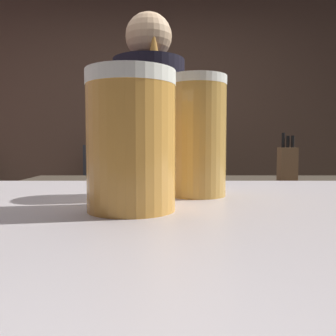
{
  "coord_description": "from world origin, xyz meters",
  "views": [
    {
      "loc": [
        0.2,
        -1.37,
        1.11
      ],
      "look_at": [
        0.2,
        -0.75,
        1.06
      ],
      "focal_mm": 36.85,
      "sensor_mm": 36.0,
      "label": 1
    }
  ],
  "objects_px": {
    "bartender": "(149,166)",
    "knife_block": "(287,163)",
    "bottle_soy": "(114,136)",
    "bottle_hot_sauce": "(141,134)",
    "bottle_olive_oil": "(98,137)",
    "mixing_bowl": "(113,174)",
    "bottle_vinegar": "(168,137)",
    "chefs_knife": "(199,180)",
    "pint_glass_near": "(131,141)",
    "pint_glass_far": "(197,137)"
  },
  "relations": [
    {
      "from": "bartender",
      "to": "knife_block",
      "type": "height_order",
      "value": "bartender"
    },
    {
      "from": "bottle_soy",
      "to": "bottle_hot_sauce",
      "type": "height_order",
      "value": "bottle_hot_sauce"
    },
    {
      "from": "bottle_soy",
      "to": "bottle_olive_oil",
      "type": "xyz_separation_m",
      "value": [
        -0.13,
        -0.1,
        -0.01
      ]
    },
    {
      "from": "bottle_hot_sauce",
      "to": "bottle_soy",
      "type": "bearing_deg",
      "value": 161.34
    },
    {
      "from": "mixing_bowl",
      "to": "bottle_vinegar",
      "type": "xyz_separation_m",
      "value": [
        0.35,
        1.14,
        0.27
      ]
    },
    {
      "from": "bottle_vinegar",
      "to": "bottle_olive_oil",
      "type": "relative_size",
      "value": 1.05
    },
    {
      "from": "chefs_knife",
      "to": "bottle_hot_sauce",
      "type": "xyz_separation_m",
      "value": [
        -0.44,
        1.16,
        0.31
      ]
    },
    {
      "from": "pint_glass_near",
      "to": "bottle_vinegar",
      "type": "distance_m",
      "value": 3.02
    },
    {
      "from": "pint_glass_far",
      "to": "bottle_vinegar",
      "type": "distance_m",
      "value": 2.93
    },
    {
      "from": "pint_glass_near",
      "to": "bartender",
      "type": "bearing_deg",
      "value": 92.36
    },
    {
      "from": "mixing_bowl",
      "to": "bottle_hot_sauce",
      "type": "distance_m",
      "value": 1.06
    },
    {
      "from": "pint_glass_near",
      "to": "pint_glass_far",
      "type": "relative_size",
      "value": 0.91
    },
    {
      "from": "knife_block",
      "to": "mixing_bowl",
      "type": "height_order",
      "value": "knife_block"
    },
    {
      "from": "knife_block",
      "to": "bottle_vinegar",
      "type": "distance_m",
      "value": 1.51
    },
    {
      "from": "bartender",
      "to": "pint_glass_far",
      "type": "height_order",
      "value": "bartender"
    },
    {
      "from": "bartender",
      "to": "knife_block",
      "type": "bearing_deg",
      "value": -82.1
    },
    {
      "from": "pint_glass_far",
      "to": "bottle_olive_oil",
      "type": "xyz_separation_m",
      "value": [
        -0.68,
        2.79,
        0.06
      ]
    },
    {
      "from": "bartender",
      "to": "bottle_hot_sauce",
      "type": "bearing_deg",
      "value": -10.72
    },
    {
      "from": "mixing_bowl",
      "to": "chefs_knife",
      "type": "bearing_deg",
      "value": -14.57
    },
    {
      "from": "bottle_vinegar",
      "to": "chefs_knife",
      "type": "bearing_deg",
      "value": -81.52
    },
    {
      "from": "bottle_hot_sauce",
      "to": "bottle_olive_oil",
      "type": "distance_m",
      "value": 0.4
    },
    {
      "from": "pint_glass_near",
      "to": "pint_glass_far",
      "type": "distance_m",
      "value": 0.12
    },
    {
      "from": "bartender",
      "to": "knife_block",
      "type": "xyz_separation_m",
      "value": [
        0.79,
        0.36,
        -0.01
      ]
    },
    {
      "from": "pint_glass_far",
      "to": "bottle_hot_sauce",
      "type": "xyz_separation_m",
      "value": [
        -0.29,
        2.8,
        0.09
      ]
    },
    {
      "from": "pint_glass_near",
      "to": "bottle_hot_sauce",
      "type": "distance_m",
      "value": 2.91
    },
    {
      "from": "mixing_bowl",
      "to": "pint_glass_far",
      "type": "distance_m",
      "value": 1.84
    },
    {
      "from": "pint_glass_near",
      "to": "bottle_soy",
      "type": "bearing_deg",
      "value": 99.16
    },
    {
      "from": "bartender",
      "to": "chefs_knife",
      "type": "xyz_separation_m",
      "value": [
        0.28,
        0.4,
        -0.11
      ]
    },
    {
      "from": "bottle_soy",
      "to": "bottle_hot_sauce",
      "type": "distance_m",
      "value": 0.28
    },
    {
      "from": "mixing_bowl",
      "to": "chefs_knife",
      "type": "xyz_separation_m",
      "value": [
        0.54,
        -0.14,
        -0.02
      ]
    },
    {
      "from": "chefs_knife",
      "to": "pint_glass_far",
      "type": "distance_m",
      "value": 1.67
    },
    {
      "from": "knife_block",
      "to": "mixing_bowl",
      "type": "relative_size",
      "value": 1.47
    },
    {
      "from": "bartender",
      "to": "knife_block",
      "type": "distance_m",
      "value": 0.87
    },
    {
      "from": "knife_block",
      "to": "pint_glass_far",
      "type": "distance_m",
      "value": 1.74
    },
    {
      "from": "knife_block",
      "to": "bottle_olive_oil",
      "type": "height_order",
      "value": "bottle_olive_oil"
    },
    {
      "from": "bartender",
      "to": "pint_glass_far",
      "type": "relative_size",
      "value": 11.98
    },
    {
      "from": "bottle_soy",
      "to": "bartender",
      "type": "bearing_deg",
      "value": -75.51
    },
    {
      "from": "mixing_bowl",
      "to": "pint_glass_near",
      "type": "relative_size",
      "value": 1.5
    },
    {
      "from": "bartender",
      "to": "chefs_knife",
      "type": "bearing_deg",
      "value": -51.17
    },
    {
      "from": "pint_glass_near",
      "to": "bottle_hot_sauce",
      "type": "xyz_separation_m",
      "value": [
        -0.22,
        2.9,
        0.1
      ]
    },
    {
      "from": "chefs_knife",
      "to": "bottle_soy",
      "type": "xyz_separation_m",
      "value": [
        -0.7,
        1.25,
        0.3
      ]
    },
    {
      "from": "bottle_vinegar",
      "to": "bottle_hot_sauce",
      "type": "xyz_separation_m",
      "value": [
        -0.25,
        -0.13,
        0.02
      ]
    },
    {
      "from": "pint_glass_near",
      "to": "bottle_olive_oil",
      "type": "height_order",
      "value": "bottle_olive_oil"
    },
    {
      "from": "knife_block",
      "to": "bottle_hot_sauce",
      "type": "distance_m",
      "value": 1.55
    },
    {
      "from": "chefs_knife",
      "to": "bottle_hot_sauce",
      "type": "height_order",
      "value": "bottle_hot_sauce"
    },
    {
      "from": "knife_block",
      "to": "chefs_knife",
      "type": "xyz_separation_m",
      "value": [
        -0.52,
        0.04,
        -0.1
      ]
    },
    {
      "from": "mixing_bowl",
      "to": "pint_glass_near",
      "type": "xyz_separation_m",
      "value": [
        0.32,
        -1.88,
        0.19
      ]
    },
    {
      "from": "bottle_hot_sauce",
      "to": "bottle_olive_oil",
      "type": "bearing_deg",
      "value": -178.22
    },
    {
      "from": "bottle_olive_oil",
      "to": "chefs_knife",
      "type": "bearing_deg",
      "value": -53.79
    },
    {
      "from": "pint_glass_far",
      "to": "bottle_olive_oil",
      "type": "height_order",
      "value": "bottle_olive_oil"
    }
  ]
}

